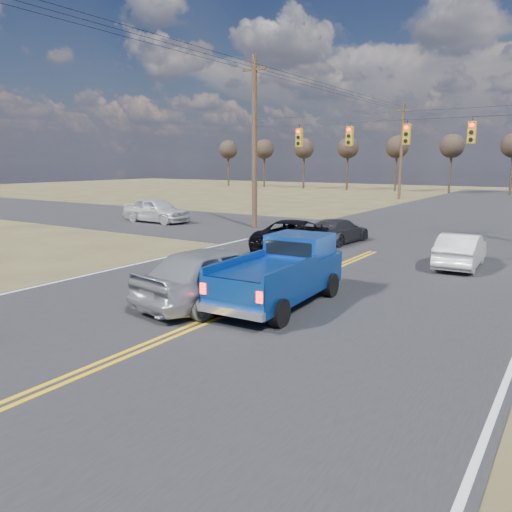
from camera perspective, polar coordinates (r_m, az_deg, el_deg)
The scene contains 12 objects.
ground at distance 11.21m, azimuth -12.96°, elevation -10.34°, with size 160.00×160.00×0.00m, color brown.
road_main at distance 19.20m, azimuth 9.07°, elevation -1.36°, with size 14.00×120.00×0.02m, color #28282B.
road_cross at distance 26.58m, azimuth 16.23°, elevation 1.71°, with size 120.00×12.00×0.02m, color #28282B.
signal_gantry at distance 25.96m, azimuth 17.76°, elevation 12.64°, with size 19.60×4.83×10.00m.
utility_poles at distance 25.36m, azimuth 16.17°, elevation 13.16°, with size 19.60×58.32×10.00m.
treeline at distance 35.00m, azimuth 21.23°, elevation 12.86°, with size 87.00×117.80×7.40m.
pickup_truck at distance 13.97m, azimuth 3.00°, elevation -1.97°, with size 2.20×5.08×1.88m.
silver_suv at distance 14.10m, azimuth -4.53°, elevation -2.11°, with size 2.01×4.99×1.70m, color #989AA0.
black_suv at distance 22.42m, azimuth 4.51°, elevation 2.36°, with size 2.40×5.20×1.44m, color black.
white_car_queue at distance 20.51m, azimuth 22.35°, elevation 0.61°, with size 1.39×3.99×1.31m, color silver.
dgrey_car_queue at distance 25.00m, azimuth 9.34°, elevation 2.86°, with size 1.71×4.20×1.22m, color #2D2D31.
cross_car_west at distance 33.68m, azimuth -11.33°, elevation 5.16°, with size 4.82×1.94×1.64m, color silver.
Camera 1 is at (7.66, -7.14, 3.98)m, focal length 35.00 mm.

